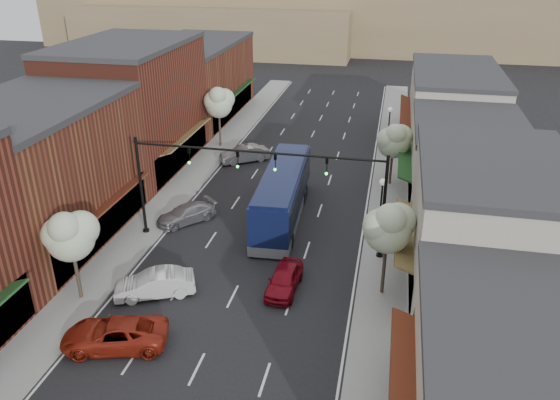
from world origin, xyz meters
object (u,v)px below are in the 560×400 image
Objects in this scene: signal_mast_left at (173,174)px; parked_car_a at (115,334)px; signal_mast_right at (346,189)px; tree_left_far at (219,102)px; tree_right_near at (389,226)px; tree_right_far at (394,140)px; lamp_post_far at (389,122)px; red_hatchback at (284,279)px; lamp_post_near at (381,199)px; parked_car_c at (186,214)px; tree_left_near at (70,234)px; coach_bus at (283,194)px; parked_car_e at (244,154)px; parked_car_b at (155,284)px.

signal_mast_left reaches higher than parked_car_a.
signal_mast_right reaches higher than tree_left_far.
tree_right_near is 16.01m from tree_right_far.
tree_right_near reaches higher than lamp_post_far.
lamp_post_near is at bearing 57.74° from red_hatchback.
parked_car_a reaches higher than parked_car_c.
lamp_post_far is at bearing 60.22° from tree_left_near.
tree_right_near is 1.10× the size of tree_right_far.
parked_car_c is (2.38, -15.74, -3.96)m from tree_left_far.
signal_mast_right is at bearing -131.05° from lamp_post_near.
tree_left_far is 16.68m from coach_bus.
parked_car_e is (0.91, 12.52, 0.10)m from parked_car_c.
coach_bus is 9.17m from red_hatchback.
lamp_post_far reaches higher than parked_car_a.
parked_car_a is (3.75, -3.20, -3.50)m from tree_left_near.
parked_car_a is at bearing -43.30° from parked_car_c.
tree_right_near is at bearing -90.00° from tree_right_far.
coach_bus is at bearing 146.54° from parked_car_a.
signal_mast_right is at bearing 30.00° from parked_car_c.
parked_car_c is at bearing 156.24° from tree_right_near.
signal_mast_left is 1.44× the size of tree_left_near.
tree_right_far is at bearing 121.13° from parked_car_b.
tree_right_far is at bearing 74.26° from red_hatchback.
tree_left_far is 29.70m from parked_car_a.
parked_car_a is at bearing -40.49° from tree_left_near.
tree_left_near is at bearing -149.86° from signal_mast_right.
tree_right_near is 1.34× the size of lamp_post_near.
coach_bus reaches higher than parked_car_e.
parked_car_a is 4.50m from parked_car_b.
parked_car_e is at bearing 114.54° from red_hatchback.
parked_car_e is at bearing 87.44° from signal_mast_left.
parked_car_e is (-7.70, 19.40, 0.05)m from red_hatchback.
tree_left_near is 19.25m from lamp_post_near.
signal_mast_left is at bearing -169.44° from lamp_post_near.
tree_left_far is 1.38× the size of parked_car_c.
tree_left_near reaches higher than parked_car_c.
signal_mast_right is 1.85× the size of lamp_post_near.
coach_bus is at bearing -113.89° from lamp_post_far.
tree_left_far is at bearing 172.80° from parked_car_a.
signal_mast_left reaches higher than tree_left_far.
coach_bus is 7.09m from parked_car_c.
tree_left_far is 1.36× the size of parked_car_b.
signal_mast_right is 1.38× the size of tree_right_near.
parked_car_c is at bearing -127.54° from lamp_post_far.
signal_mast_right reaches higher than lamp_post_near.
tree_left_near is 15.41m from coach_bus.
tree_left_near is 26.00m from tree_left_far.
red_hatchback is 0.90× the size of parked_car_e.
tree_right_far is at bearing 90.00° from tree_right_near.
tree_left_far is 16.40m from parked_car_c.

